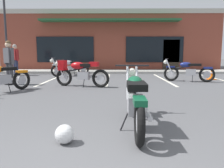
{
  "coord_description": "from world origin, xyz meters",
  "views": [
    {
      "loc": [
        0.31,
        -1.65,
        1.2
      ],
      "look_at": [
        0.26,
        3.06,
        0.55
      ],
      "focal_mm": 35.81,
      "sensor_mm": 36.0,
      "label": 1
    }
  ],
  "objects": [
    {
      "name": "painted_stall_lines",
      "position": [
        -0.0,
        8.66,
        0.0
      ],
      "size": [
        10.43,
        4.8,
        0.01
      ],
      "color": "silver",
      "rests_on": "ground_plane"
    },
    {
      "name": "motorcycle_silver_naked",
      "position": [
        -0.98,
        6.37,
        0.53
      ],
      "size": [
        2.06,
        0.92,
        0.98
      ],
      "color": "black",
      "rests_on": "ground_plane"
    },
    {
      "name": "person_by_back_row",
      "position": [
        -5.04,
        10.41,
        0.95
      ],
      "size": [
        0.52,
        0.47,
        1.68
      ],
      "color": "black",
      "rests_on": "ground_plane"
    },
    {
      "name": "motorcycle_black_cruiser",
      "position": [
        -3.18,
        5.06,
        0.46
      ],
      "size": [
        1.36,
        1.86,
        0.98
      ],
      "color": "black",
      "rests_on": "ground_plane"
    },
    {
      "name": "parking_lot_lamp_post",
      "position": [
        -5.83,
        11.05,
        3.47
      ],
      "size": [
        0.24,
        0.76,
        5.43
      ],
      "color": "#2D2D33",
      "rests_on": "ground_plane"
    },
    {
      "name": "motorcycle_foreground_classic",
      "position": [
        0.64,
        1.88,
        0.46
      ],
      "size": [
        0.66,
        2.11,
        0.98
      ],
      "color": "black",
      "rests_on": "ground_plane"
    },
    {
      "name": "brick_storefront_building",
      "position": [
        0.0,
        16.53,
        2.05
      ],
      "size": [
        14.98,
        6.96,
        4.1
      ],
      "color": "brown",
      "rests_on": "ground_plane"
    },
    {
      "name": "motorcycle_red_sportbike",
      "position": [
        -2.03,
        10.07,
        0.46
      ],
      "size": [
        1.9,
        1.3,
        0.98
      ],
      "color": "black",
      "rests_on": "ground_plane"
    },
    {
      "name": "traffic_cone",
      "position": [
        4.77,
        8.6,
        0.26
      ],
      "size": [
        0.34,
        0.34,
        0.53
      ],
      "color": "orange",
      "rests_on": "ground_plane"
    },
    {
      "name": "helmet_on_pavement",
      "position": [
        -0.36,
        1.2,
        0.13
      ],
      "size": [
        0.26,
        0.26,
        0.26
      ],
      "color": "silver",
      "rests_on": "ground_plane"
    },
    {
      "name": "ground_plane",
      "position": [
        0.0,
        3.95,
        0.0
      ],
      "size": [
        80.0,
        80.0,
        0.0
      ],
      "primitive_type": "plane",
      "color": "#515154"
    },
    {
      "name": "person_in_black_shirt",
      "position": [
        -3.7,
        6.82,
        0.95
      ],
      "size": [
        0.55,
        0.43,
        1.68
      ],
      "color": "black",
      "rests_on": "ground_plane"
    },
    {
      "name": "sidewalk_kerb",
      "position": [
        0.0,
        12.26,
        0.07
      ],
      "size": [
        22.0,
        1.8,
        0.14
      ],
      "primitive_type": "cube",
      "color": "#A8A59E",
      "rests_on": "ground_plane"
    },
    {
      "name": "motorcycle_blue_standard",
      "position": [
        3.45,
        7.85,
        0.46
      ],
      "size": [
        2.05,
        0.94,
        0.98
      ],
      "color": "black",
      "rests_on": "ground_plane"
    }
  ]
}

